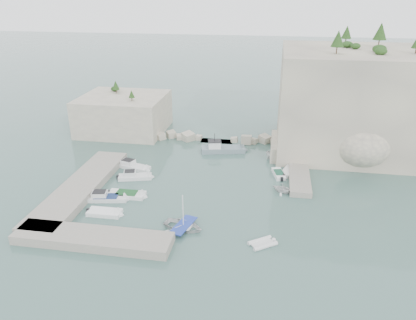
% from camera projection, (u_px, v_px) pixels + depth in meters
% --- Properties ---
extents(ground, '(400.00, 400.00, 0.00)m').
position_uv_depth(ground, '(201.00, 197.00, 55.41)').
color(ground, '#43655E').
rests_on(ground, ground).
extents(cliff_east, '(26.00, 22.00, 17.00)m').
position_uv_depth(cliff_east, '(357.00, 101.00, 69.40)').
color(cliff_east, beige).
rests_on(cliff_east, ground).
extents(cliff_terrace, '(8.00, 10.00, 2.50)m').
position_uv_depth(cliff_terrace, '(294.00, 147.00, 69.25)').
color(cliff_terrace, beige).
rests_on(cliff_terrace, ground).
extents(outcrop_west, '(16.00, 14.00, 7.00)m').
position_uv_depth(outcrop_west, '(124.00, 114.00, 79.72)').
color(outcrop_west, beige).
rests_on(outcrop_west, ground).
extents(quay_west, '(5.00, 24.00, 1.10)m').
position_uv_depth(quay_west, '(81.00, 187.00, 56.87)').
color(quay_west, '#9E9689').
rests_on(quay_west, ground).
extents(quay_south, '(18.00, 4.00, 1.10)m').
position_uv_depth(quay_south, '(93.00, 238.00, 45.38)').
color(quay_south, '#9E9689').
rests_on(quay_south, ground).
extents(ledge_east, '(3.00, 16.00, 0.80)m').
position_uv_depth(ledge_east, '(299.00, 171.00, 62.26)').
color(ledge_east, '#9E9689').
rests_on(ledge_east, ground).
extents(breakwater, '(28.00, 3.00, 1.40)m').
position_uv_depth(breakwater, '(217.00, 138.00, 75.22)').
color(breakwater, beige).
rests_on(breakwater, ground).
extents(motorboat_a, '(6.60, 3.63, 1.40)m').
position_uv_depth(motorboat_a, '(133.00, 168.00, 64.26)').
color(motorboat_a, silver).
rests_on(motorboat_a, ground).
extents(motorboat_b, '(5.68, 3.14, 1.40)m').
position_uv_depth(motorboat_b, '(135.00, 179.00, 60.77)').
color(motorboat_b, silver).
rests_on(motorboat_b, ground).
extents(motorboat_c, '(5.60, 2.06, 0.70)m').
position_uv_depth(motorboat_c, '(127.00, 196.00, 55.66)').
color(motorboat_c, white).
rests_on(motorboat_c, ground).
extents(motorboat_d, '(6.46, 2.94, 1.40)m').
position_uv_depth(motorboat_d, '(106.00, 200.00, 54.68)').
color(motorboat_d, silver).
rests_on(motorboat_d, ground).
extents(motorboat_e, '(4.68, 1.97, 0.70)m').
position_uv_depth(motorboat_e, '(105.00, 214.00, 51.21)').
color(motorboat_e, white).
rests_on(motorboat_e, ground).
extents(rowboat, '(5.60, 4.61, 1.01)m').
position_uv_depth(rowboat, '(183.00, 229.00, 48.22)').
color(rowboat, silver).
rests_on(rowboat, ground).
extents(inflatable_dinghy, '(3.59, 3.19, 0.44)m').
position_uv_depth(inflatable_dinghy, '(262.00, 245.00, 45.24)').
color(inflatable_dinghy, silver).
rests_on(inflatable_dinghy, ground).
extents(tender_east_a, '(3.60, 3.37, 1.53)m').
position_uv_depth(tender_east_a, '(282.00, 192.00, 56.70)').
color(tender_east_a, silver).
rests_on(tender_east_a, ground).
extents(tender_east_b, '(2.39, 4.39, 0.70)m').
position_uv_depth(tender_east_b, '(278.00, 176.00, 61.72)').
color(tender_east_b, white).
rests_on(tender_east_b, ground).
extents(tender_east_c, '(2.88, 4.86, 0.70)m').
position_uv_depth(tender_east_c, '(288.00, 173.00, 62.67)').
color(tender_east_c, silver).
rests_on(tender_east_c, ground).
extents(tender_east_d, '(4.30, 1.81, 1.63)m').
position_uv_depth(tender_east_d, '(278.00, 159.00, 67.46)').
color(tender_east_d, white).
rests_on(tender_east_d, ground).
extents(work_boat, '(8.55, 4.12, 2.20)m').
position_uv_depth(work_boat, '(223.00, 152.00, 70.64)').
color(work_boat, slate).
rests_on(work_boat, ground).
extents(rowboat_mast, '(0.10, 0.10, 4.20)m').
position_uv_depth(rowboat_mast, '(183.00, 210.00, 47.20)').
color(rowboat_mast, white).
rests_on(rowboat_mast, rowboat).
extents(vegetation, '(53.48, 13.88, 13.40)m').
position_uv_depth(vegetation, '(331.00, 42.00, 67.73)').
color(vegetation, '#1E4219').
rests_on(vegetation, ground).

